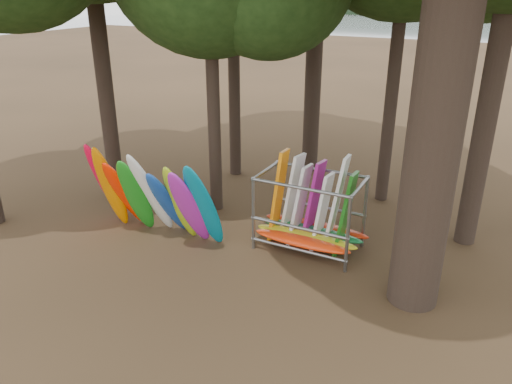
% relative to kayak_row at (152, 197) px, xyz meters
% --- Properties ---
extents(ground, '(120.00, 120.00, 0.00)m').
position_rel_kayak_row_xyz_m(ground, '(2.41, -0.06, -1.28)').
color(ground, '#47331E').
rests_on(ground, ground).
extents(lake, '(160.00, 160.00, 0.00)m').
position_rel_kayak_row_xyz_m(lake, '(2.41, 59.94, -1.28)').
color(lake, gray).
rests_on(lake, ground).
extents(far_shore, '(160.00, 4.00, 4.00)m').
position_rel_kayak_row_xyz_m(far_shore, '(2.41, 109.94, 0.72)').
color(far_shore, black).
rests_on(far_shore, ground).
extents(kayak_row, '(4.42, 1.93, 2.91)m').
position_rel_kayak_row_xyz_m(kayak_row, '(0.00, 0.00, 0.00)').
color(kayak_row, red).
rests_on(kayak_row, ground).
extents(storage_rack, '(3.15, 1.58, 2.74)m').
position_rel_kayak_row_xyz_m(storage_rack, '(4.17, 1.53, -0.29)').
color(storage_rack, slate).
rests_on(storage_rack, ground).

